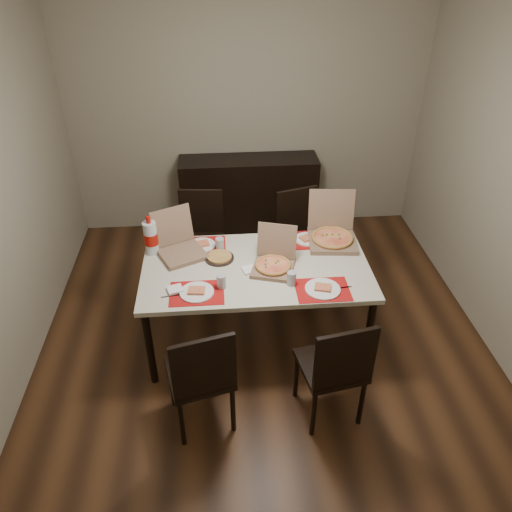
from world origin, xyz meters
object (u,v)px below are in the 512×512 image
chair_far_left (202,234)px  dining_table (256,273)px  soda_bottle (151,238)px  dip_bowl (269,250)px  sideboard (249,197)px  chair_near_left (201,375)px  pizza_box_center (274,262)px  chair_near_right (336,367)px  chair_far_right (300,233)px

chair_far_left → dining_table: bearing=-63.6°
dining_table → soda_bottle: soda_bottle is taller
soda_bottle → dip_bowl: bearing=-3.3°
soda_bottle → sideboard: bearing=59.4°
chair_near_left → sideboard: bearing=79.3°
pizza_box_center → dip_bowl: size_ratio=3.61×
chair_near_right → pizza_box_center: bearing=111.1°
chair_near_left → pizza_box_center: 1.07m
chair_near_left → soda_bottle: size_ratio=2.74×
sideboard → dip_bowl: size_ratio=12.86×
chair_near_right → chair_far_right: (0.03, 1.75, 0.00)m
pizza_box_center → soda_bottle: (-0.97, 0.30, 0.09)m
chair_far_right → pizza_box_center: size_ratio=2.21×
sideboard → chair_near_left: 2.72m
dining_table → chair_far_left: size_ratio=1.94×
chair_near_left → chair_far_left: size_ratio=1.00×
dining_table → soda_bottle: size_ratio=5.30×
chair_far_right → sideboard: bearing=115.4°
chair_near_left → soda_bottle: (-0.40, 1.15, 0.38)m
chair_near_right → chair_far_left: same height
chair_near_right → chair_far_right: 1.75m
pizza_box_center → chair_far_left: bearing=122.1°
chair_far_left → chair_far_right: same height
sideboard → chair_far_left: size_ratio=1.61×
dining_table → chair_near_left: size_ratio=1.94×
sideboard → chair_far_right: 1.02m
sideboard → chair_far_left: chair_far_left is taller
dining_table → chair_near_right: bearing=-62.1°
chair_near_right → chair_far_left: 2.03m
chair_far_right → dip_bowl: size_ratio=7.98×
chair_near_right → chair_near_left: bearing=179.8°
sideboard → chair_near_left: size_ratio=1.61×
dining_table → chair_far_right: 1.01m
pizza_box_center → chair_near_right: bearing=-68.9°
chair_near_right → chair_far_right: size_ratio=1.00×
chair_near_left → dip_bowl: (0.56, 1.10, 0.25)m
pizza_box_center → dip_bowl: pizza_box_center is taller
pizza_box_center → soda_bottle: soda_bottle is taller
dining_table → pizza_box_center: pizza_box_center is taller
chair_near_right → soda_bottle: size_ratio=2.74×
sideboard → dining_table: 1.80m
dining_table → dip_bowl: 0.26m
chair_far_right → chair_near_right: bearing=-91.1°
sideboard → dip_bowl: 1.61m
dining_table → soda_bottle: 0.90m
dining_table → chair_near_left: chair_near_left is taller
sideboard → dining_table: sideboard is taller
chair_near_left → pizza_box_center: size_ratio=2.21×
chair_near_left → pizza_box_center: pizza_box_center is taller
chair_near_left → dip_bowl: chair_near_left is taller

